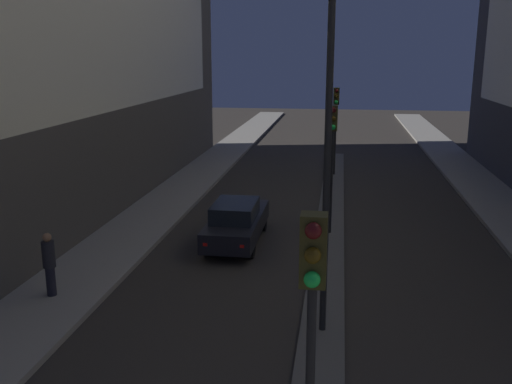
{
  "coord_description": "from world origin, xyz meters",
  "views": [
    {
      "loc": [
        0.27,
        -3.66,
        6.68
      ],
      "look_at": [
        -2.73,
        16.52,
        1.67
      ],
      "focal_mm": 40.0,
      "sensor_mm": 36.0,
      "label": 1
    }
  ],
  "objects_px": {
    "traffic_light_far": "(336,112)",
    "car_left_lane": "(237,222)",
    "pedestrian_on_left_sidewalk": "(49,262)",
    "street_lamp": "(329,115)",
    "traffic_light_near": "(312,314)",
    "traffic_light_mid": "(332,141)"
  },
  "relations": [
    {
      "from": "traffic_light_far",
      "to": "car_left_lane",
      "type": "relative_size",
      "value": 0.98
    },
    {
      "from": "pedestrian_on_left_sidewalk",
      "to": "street_lamp",
      "type": "bearing_deg",
      "value": -6.11
    },
    {
      "from": "traffic_light_near",
      "to": "street_lamp",
      "type": "xyz_separation_m",
      "value": [
        0.0,
        6.38,
        1.75
      ]
    },
    {
      "from": "traffic_light_near",
      "to": "street_lamp",
      "type": "distance_m",
      "value": 6.62
    },
    {
      "from": "car_left_lane",
      "to": "pedestrian_on_left_sidewalk",
      "type": "relative_size",
      "value": 2.68
    },
    {
      "from": "traffic_light_mid",
      "to": "pedestrian_on_left_sidewalk",
      "type": "relative_size",
      "value": 2.64
    },
    {
      "from": "traffic_light_far",
      "to": "pedestrian_on_left_sidewalk",
      "type": "relative_size",
      "value": 2.64
    },
    {
      "from": "traffic_light_mid",
      "to": "traffic_light_far",
      "type": "bearing_deg",
      "value": 90.0
    },
    {
      "from": "traffic_light_mid",
      "to": "car_left_lane",
      "type": "xyz_separation_m",
      "value": [
        -3.29,
        -1.36,
        -2.78
      ]
    },
    {
      "from": "traffic_light_far",
      "to": "street_lamp",
      "type": "xyz_separation_m",
      "value": [
        0.0,
        -18.33,
        1.75
      ]
    },
    {
      "from": "traffic_light_far",
      "to": "pedestrian_on_left_sidewalk",
      "type": "bearing_deg",
      "value": -113.0
    },
    {
      "from": "car_left_lane",
      "to": "street_lamp",
      "type": "bearing_deg",
      "value": -62.77
    },
    {
      "from": "pedestrian_on_left_sidewalk",
      "to": "car_left_lane",
      "type": "bearing_deg",
      "value": 53.38
    },
    {
      "from": "street_lamp",
      "to": "traffic_light_mid",
      "type": "bearing_deg",
      "value": 90.0
    },
    {
      "from": "pedestrian_on_left_sidewalk",
      "to": "traffic_light_far",
      "type": "bearing_deg",
      "value": 67.0
    },
    {
      "from": "car_left_lane",
      "to": "pedestrian_on_left_sidewalk",
      "type": "height_order",
      "value": "pedestrian_on_left_sidewalk"
    },
    {
      "from": "traffic_light_far",
      "to": "street_lamp",
      "type": "distance_m",
      "value": 18.42
    },
    {
      "from": "traffic_light_far",
      "to": "car_left_lane",
      "type": "xyz_separation_m",
      "value": [
        -3.29,
        -11.94,
        -2.78
      ]
    },
    {
      "from": "street_lamp",
      "to": "car_left_lane",
      "type": "height_order",
      "value": "street_lamp"
    },
    {
      "from": "street_lamp",
      "to": "car_left_lane",
      "type": "bearing_deg",
      "value": 117.23
    },
    {
      "from": "car_left_lane",
      "to": "pedestrian_on_left_sidewalk",
      "type": "bearing_deg",
      "value": -126.62
    },
    {
      "from": "car_left_lane",
      "to": "pedestrian_on_left_sidewalk",
      "type": "distance_m",
      "value": 6.98
    }
  ]
}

